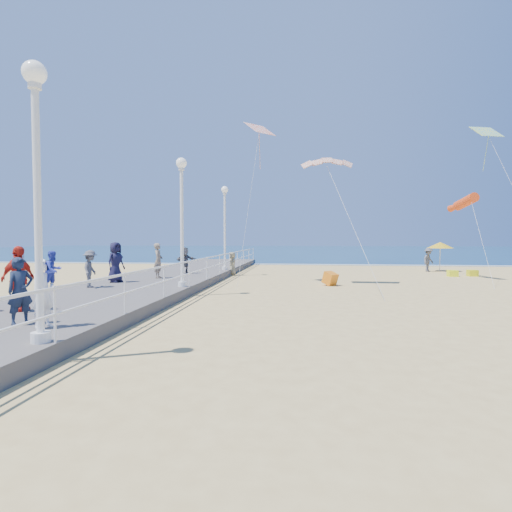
# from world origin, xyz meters

# --- Properties ---
(ground) EXTENTS (160.00, 160.00, 0.00)m
(ground) POSITION_xyz_m (0.00, 0.00, 0.00)
(ground) COLOR #D8BB71
(ground) RESTS_ON ground
(ocean) EXTENTS (160.00, 90.00, 0.05)m
(ocean) POSITION_xyz_m (0.00, 65.00, 0.01)
(ocean) COLOR navy
(ocean) RESTS_ON ground
(surf_line) EXTENTS (160.00, 1.20, 0.04)m
(surf_line) POSITION_xyz_m (0.00, 20.50, 0.03)
(surf_line) COLOR silver
(surf_line) RESTS_ON ground
(boardwalk) EXTENTS (5.00, 44.00, 0.40)m
(boardwalk) POSITION_xyz_m (-7.50, 0.00, 0.20)
(boardwalk) COLOR #68635E
(boardwalk) RESTS_ON ground
(railing) EXTENTS (0.05, 42.00, 0.55)m
(railing) POSITION_xyz_m (-5.05, 0.00, 1.25)
(railing) COLOR white
(railing) RESTS_ON boardwalk
(lamp_post_near) EXTENTS (0.44, 0.44, 5.32)m
(lamp_post_near) POSITION_xyz_m (-5.35, -9.00, 3.66)
(lamp_post_near) COLOR white
(lamp_post_near) RESTS_ON boardwalk
(lamp_post_mid) EXTENTS (0.44, 0.44, 5.32)m
(lamp_post_mid) POSITION_xyz_m (-5.35, 0.00, 3.66)
(lamp_post_mid) COLOR white
(lamp_post_mid) RESTS_ON boardwalk
(lamp_post_far) EXTENTS (0.44, 0.44, 5.32)m
(lamp_post_far) POSITION_xyz_m (-5.35, 9.00, 3.66)
(lamp_post_far) COLOR white
(lamp_post_far) RESTS_ON boardwalk
(woman_holding_toddler) EXTENTS (0.49, 0.63, 1.55)m
(woman_holding_toddler) POSITION_xyz_m (-6.10, -7.83, 1.17)
(woman_holding_toddler) COLOR white
(woman_holding_toddler) RESTS_ON boardwalk
(toddler_held) EXTENTS (0.42, 0.49, 0.88)m
(toddler_held) POSITION_xyz_m (-5.95, -7.68, 1.69)
(toddler_held) COLOR #323FBB
(toddler_held) RESTS_ON boardwalk
(spectator_0) EXTENTS (0.61, 0.68, 1.57)m
(spectator_0) POSITION_xyz_m (-6.87, -7.55, 1.18)
(spectator_0) COLOR #1A2439
(spectator_0) RESTS_ON boardwalk
(spectator_2) EXTENTS (0.76, 1.08, 1.53)m
(spectator_2) POSITION_xyz_m (-8.97, -0.77, 1.16)
(spectator_2) COLOR #505054
(spectator_2) RESTS_ON boardwalk
(spectator_3) EXTENTS (0.57, 1.10, 1.80)m
(spectator_3) POSITION_xyz_m (-8.13, -5.98, 1.30)
(spectator_3) COLOR red
(spectator_3) RESTS_ON boardwalk
(spectator_4) EXTENTS (0.86, 1.05, 1.84)m
(spectator_4) POSITION_xyz_m (-8.87, 1.23, 1.32)
(spectator_4) COLOR #181631
(spectator_4) RESTS_ON boardwalk
(spectator_5) EXTENTS (1.12, 1.43, 1.51)m
(spectator_5) POSITION_xyz_m (-7.06, 5.99, 1.16)
(spectator_5) COLOR #525155
(spectator_5) RESTS_ON boardwalk
(spectator_6) EXTENTS (0.50, 0.69, 1.77)m
(spectator_6) POSITION_xyz_m (-7.62, 3.28, 1.28)
(spectator_6) COLOR #86735C
(spectator_6) RESTS_ON boardwalk
(beach_walker_a) EXTENTS (1.24, 1.25, 1.73)m
(beach_walker_a) POSITION_xyz_m (8.64, 14.11, 0.86)
(beach_walker_a) COLOR #55555A
(beach_walker_a) RESTS_ON ground
(beach_walker_c) EXTENTS (0.77, 0.88, 1.52)m
(beach_walker_c) POSITION_xyz_m (-4.94, 9.44, 0.76)
(beach_walker_c) COLOR gray
(beach_walker_c) RESTS_ON ground
(box_kite) EXTENTS (0.89, 0.89, 0.74)m
(box_kite) POSITION_xyz_m (1.01, 4.47, 0.30)
(box_kite) COLOR #D9410C
(box_kite) RESTS_ON ground
(beach_umbrella) EXTENTS (1.90, 1.90, 2.14)m
(beach_umbrella) POSITION_xyz_m (9.56, 14.49, 1.91)
(beach_umbrella) COLOR white
(beach_umbrella) RESTS_ON ground
(beach_chair_left) EXTENTS (0.55, 0.55, 0.40)m
(beach_chair_left) POSITION_xyz_m (9.01, 10.36, 0.20)
(beach_chair_left) COLOR #F1FF1A
(beach_chair_left) RESTS_ON ground
(beach_chair_right) EXTENTS (0.55, 0.55, 0.40)m
(beach_chair_right) POSITION_xyz_m (10.31, 10.67, 0.20)
(beach_chair_right) COLOR yellow
(beach_chair_right) RESTS_ON ground
(kite_parafoil) EXTENTS (2.65, 0.94, 0.65)m
(kite_parafoil) POSITION_xyz_m (0.82, 4.95, 6.43)
(kite_parafoil) COLOR #D64F19
(kite_windsock) EXTENTS (1.08, 3.07, 1.17)m
(kite_windsock) POSITION_xyz_m (9.04, 8.63, 4.55)
(kite_windsock) COLOR #DF4012
(kite_diamond_multi) EXTENTS (1.77, 1.58, 0.88)m
(kite_diamond_multi) POSITION_xyz_m (10.77, 10.27, 8.96)
(kite_diamond_multi) COLOR #1B80ED
(kite_diamond_redwhite) EXTENTS (1.76, 1.76, 0.77)m
(kite_diamond_redwhite) POSITION_xyz_m (-2.74, 5.60, 8.31)
(kite_diamond_redwhite) COLOR #EB421B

